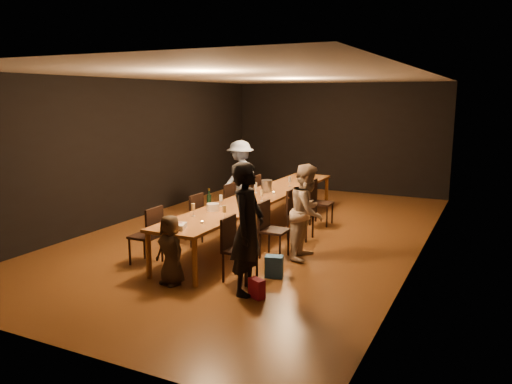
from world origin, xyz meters
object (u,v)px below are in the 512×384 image
at_px(woman_birthday, 248,229).
at_px(chair_left_0, 145,235).
at_px(child, 171,250).
at_px(birthday_cake, 174,226).
at_px(woman_tan, 307,212).
at_px(plate_stack, 213,207).
at_px(ice_bucket, 267,186).
at_px(table, 260,198).
at_px(chair_right_0, 240,249).
at_px(chair_left_3, 249,195).
at_px(chair_right_1, 274,230).
at_px(chair_right_2, 301,215).
at_px(man_blue, 240,176).
at_px(chair_left_1, 188,219).
at_px(chair_left_2, 221,206).
at_px(chair_right_3, 322,203).

bearing_deg(woman_birthday, chair_left_0, 74.02).
bearing_deg(child, birthday_cake, 124.66).
height_order(woman_tan, plate_stack, woman_tan).
bearing_deg(woman_tan, ice_bucket, 42.55).
relative_size(table, chair_right_0, 6.45).
xyz_separation_m(chair_left_0, woman_birthday, (2.00, -0.35, 0.43)).
relative_size(chair_left_3, woman_birthday, 0.52).
xyz_separation_m(chair_right_1, chair_left_0, (-1.70, -1.20, 0.00)).
distance_m(woman_tan, birthday_cake, 2.23).
xyz_separation_m(chair_right_2, chair_left_0, (-1.70, -2.40, 0.00)).
bearing_deg(table, chair_right_2, 0.00).
relative_size(chair_right_0, ice_bucket, 3.87).
bearing_deg(chair_right_0, table, -160.50).
bearing_deg(man_blue, chair_left_3, 60.51).
bearing_deg(chair_left_0, table, -19.50).
bearing_deg(plate_stack, chair_right_1, 16.48).
distance_m(chair_right_2, woman_tan, 1.16).
bearing_deg(woman_tan, chair_right_0, 158.60).
bearing_deg(woman_tan, man_blue, 43.72).
xyz_separation_m(chair_left_1, chair_left_3, (0.00, 2.40, 0.00)).
bearing_deg(chair_right_0, plate_stack, -132.31).
xyz_separation_m(table, chair_right_0, (0.85, -2.40, -0.24)).
distance_m(chair_right_1, chair_left_0, 2.08).
xyz_separation_m(chair_left_2, birthday_cake, (0.80, -2.73, 0.32)).
bearing_deg(chair_left_3, chair_right_3, -90.00).
distance_m(chair_right_2, man_blue, 2.59).
distance_m(man_blue, child, 4.65).
bearing_deg(man_blue, table, 49.61).
xyz_separation_m(woman_tan, man_blue, (-2.57, 2.51, 0.04)).
bearing_deg(child, chair_right_3, 92.81).
bearing_deg(birthday_cake, chair_right_1, 39.91).
bearing_deg(woman_birthday, chair_right_3, -1.74).
bearing_deg(chair_right_0, chair_left_0, -90.00).
bearing_deg(ice_bucket, woman_tan, -45.51).
relative_size(chair_left_3, plate_stack, 4.36).
bearing_deg(child, chair_right_2, 88.49).
relative_size(woman_tan, plate_stack, 7.33).
bearing_deg(chair_left_2, woman_birthday, -143.95).
bearing_deg(chair_left_1, chair_left_0, -180.00).
bearing_deg(plate_stack, child, -82.96).
bearing_deg(child, chair_left_3, 115.94).
distance_m(chair_left_1, chair_left_2, 1.20).
xyz_separation_m(chair_right_0, chair_right_1, (0.00, 1.20, 0.00)).
bearing_deg(chair_right_2, chair_left_1, -54.78).
height_order(birthday_cake, plate_stack, plate_stack).
height_order(chair_right_3, child, child).
bearing_deg(chair_right_1, birthday_cake, -30.33).
height_order(chair_right_0, chair_left_0, same).
distance_m(chair_right_0, plate_stack, 1.39).
bearing_deg(man_blue, chair_right_0, 38.60).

